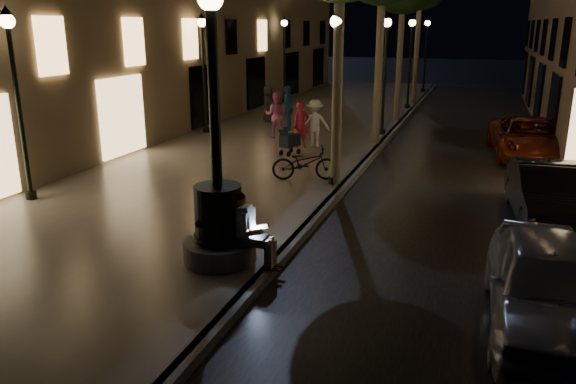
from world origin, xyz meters
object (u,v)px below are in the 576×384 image
at_px(lamp_left_b, 203,59).
at_px(pedestrian_blue, 288,108).
at_px(car_second, 547,194).
at_px(pedestrian_pink, 276,115).
at_px(lamp_curb_d, 426,45).
at_px(lamp_left_c, 284,49).
at_px(fountain_lamppost, 218,210).
at_px(pedestrian_dark, 268,104).
at_px(bicycle, 305,163).
at_px(car_third, 528,138).
at_px(seated_man_laptop, 249,228).
at_px(lamp_curb_a, 336,76).
at_px(pedestrian_white, 315,123).
at_px(stroller, 290,141).
at_px(car_front, 548,285).
at_px(lamp_curb_c, 411,51).
at_px(pedestrian_red, 301,125).
at_px(lamp_curb_b, 385,59).
at_px(lamp_left_a, 15,81).

height_order(lamp_left_b, pedestrian_blue, lamp_left_b).
height_order(car_second, pedestrian_pink, pedestrian_pink).
height_order(lamp_curb_d, lamp_left_c, same).
xyz_separation_m(fountain_lamppost, pedestrian_dark, (-4.87, 15.33, -0.18)).
bearing_deg(lamp_left_b, pedestrian_blue, 26.57).
distance_m(pedestrian_blue, bicycle, 8.06).
bearing_deg(car_third, lamp_left_b, 176.05).
distance_m(seated_man_laptop, bicycle, 6.19).
distance_m(lamp_curb_d, pedestrian_blue, 17.05).
height_order(lamp_curb_a, pedestrian_white, lamp_curb_a).
xyz_separation_m(fountain_lamppost, stroller, (-1.67, 9.08, -0.51)).
bearing_deg(pedestrian_white, lamp_curb_d, -114.59).
height_order(lamp_left_b, car_front, lamp_left_b).
height_order(seated_man_laptop, lamp_curb_c, lamp_curb_c).
distance_m(stroller, car_front, 11.99).
distance_m(lamp_curb_d, pedestrian_red, 19.87).
distance_m(lamp_curb_a, car_second, 6.12).
xyz_separation_m(lamp_curb_b, lamp_left_c, (-7.10, 8.00, 0.00)).
relative_size(lamp_left_a, stroller, 4.77).
relative_size(seated_man_laptop, lamp_curb_c, 0.30).
bearing_deg(stroller, pedestrian_dark, 137.07).
distance_m(lamp_left_b, pedestrian_white, 5.70).
height_order(lamp_curb_a, car_third, lamp_curb_a).
distance_m(fountain_lamppost, bicycle, 6.15).
bearing_deg(bicycle, pedestrian_white, -7.04).
xyz_separation_m(lamp_left_a, bicycle, (6.20, 4.13, -2.53)).
xyz_separation_m(car_front, pedestrian_red, (-7.41, 10.74, 0.30)).
bearing_deg(pedestrian_pink, pedestrian_blue, -98.77).
height_order(fountain_lamppost, pedestrian_pink, fountain_lamppost).
height_order(car_front, car_third, car_front).
distance_m(lamp_curb_c, car_third, 11.42).
relative_size(lamp_curb_c, pedestrian_pink, 2.62).
bearing_deg(pedestrian_white, lamp_left_b, -31.93).
xyz_separation_m(lamp_left_a, stroller, (4.73, 7.08, -2.53)).
bearing_deg(lamp_curb_c, pedestrian_blue, -115.29).
height_order(lamp_curb_a, lamp_left_c, same).
bearing_deg(bicycle, lamp_curb_d, -22.11).
bearing_deg(lamp_left_c, car_second, -53.26).
bearing_deg(fountain_lamppost, car_second, 39.56).
distance_m(car_third, pedestrian_blue, 9.58).
xyz_separation_m(fountain_lamppost, lamp_curb_a, (0.70, 6.00, 2.02)).
xyz_separation_m(stroller, bicycle, (1.47, -2.95, -0.00)).
xyz_separation_m(car_front, bicycle, (-5.93, 6.48, -0.03)).
bearing_deg(car_second, car_third, 85.00).
xyz_separation_m(lamp_left_b, stroller, (4.73, -2.92, -2.53)).
bearing_deg(stroller, bicycle, -43.52).
xyz_separation_m(pedestrian_white, pedestrian_blue, (-2.02, 2.76, 0.08)).
xyz_separation_m(pedestrian_red, pedestrian_blue, (-1.61, 3.16, 0.11)).
xyz_separation_m(lamp_left_a, pedestrian_dark, (1.53, 13.33, -2.21)).
relative_size(car_front, pedestrian_dark, 2.61).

